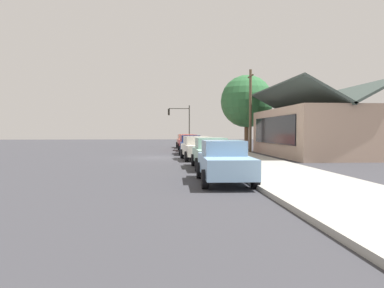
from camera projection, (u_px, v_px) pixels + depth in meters
The scene contains 13 objects.
ground_plane at pixel (159, 158), 27.21m from camera, with size 120.00×120.00×0.00m, color #38383D.
sidewalk_curb at pixel (234, 156), 27.63m from camera, with size 60.00×4.20×0.16m, color #A3A099.
car_coral at pixel (185, 141), 42.99m from camera, with size 4.82×2.10×1.59m.
car_cherry at pixel (189, 142), 36.90m from camera, with size 4.65×2.09×1.59m.
car_navy at pixel (191, 144), 31.30m from camera, with size 4.89×2.18×1.59m.
car_ivory at pixel (197, 148), 25.23m from camera, with size 4.49×2.26×1.59m.
car_seafoam at pixel (211, 153), 19.48m from camera, with size 4.66×1.98×1.59m.
car_skyblue at pixel (224, 161), 14.02m from camera, with size 4.57×2.03×1.59m.
storefront_building at pixel (312, 131), 29.06m from camera, with size 13.32×6.54×5.46m.
shade_tree at pixel (247, 101), 37.95m from camera, with size 5.34×5.34×7.68m.
traffic_light_main at pixel (181, 119), 46.87m from camera, with size 0.37×2.79×5.20m.
utility_pole_wooden at pixel (250, 109), 33.46m from camera, with size 1.80×0.24×7.50m.
fire_hydrant_red at pixel (206, 147), 33.53m from camera, with size 0.22×0.22×0.71m.
Camera 1 is at (27.27, 0.43, 1.95)m, focal length 34.68 mm.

